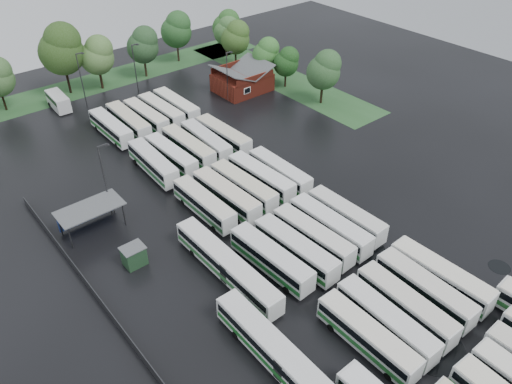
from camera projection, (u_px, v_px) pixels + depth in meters
ground at (307, 260)px, 60.03m from camera, size 160.00×160.00×0.00m
brick_building at (242, 82)px, 97.92m from camera, size 10.07×8.60×5.39m
wash_shed at (89, 210)px, 63.10m from camera, size 8.20×4.20×3.58m
utility_hut at (134, 256)px, 58.73m from camera, size 2.70×2.20×2.62m
grass_strip_north at (91, 84)px, 101.38m from camera, size 80.00×10.00×0.01m
grass_strip_east at (280, 78)px, 104.20m from camera, size 10.00×50.00×0.01m
west_fence at (106, 308)px, 53.20m from camera, size 0.10×50.00×1.20m
bus_r1c0 at (367, 337)px, 48.84m from camera, size 2.51×11.48×3.19m
bus_r1c1 at (386, 321)px, 50.35m from camera, size 2.90×11.78×3.26m
bus_r1c2 at (406, 305)px, 52.02m from camera, size 2.96×11.77×3.25m
bus_r1c3 at (424, 289)px, 53.85m from camera, size 2.82×11.77×3.26m
bus_r1c4 at (440, 276)px, 55.39m from camera, size 2.84×12.00×3.32m
bus_r2c0 at (271, 259)px, 57.64m from camera, size 2.97×11.90×3.29m
bus_r2c1 at (296, 249)px, 58.90m from camera, size 2.97×12.01×3.32m
bus_r2c2 at (313, 236)px, 60.83m from camera, size 2.97×11.71×3.23m
bus_r2c3 at (330, 226)px, 62.31m from camera, size 2.77×12.03×3.34m
bus_r2c4 at (346, 216)px, 64.11m from camera, size 2.65×11.51×3.19m
bus_r3c0 at (204, 204)px, 66.14m from camera, size 2.48×11.41×3.17m
bus_r3c1 at (226, 195)px, 67.55m from camera, size 2.92×12.03×3.33m
bus_r3c2 at (243, 187)px, 69.28m from camera, size 2.98×11.85×3.27m
bus_r3c3 at (261, 177)px, 71.07m from camera, size 2.94×11.95×3.30m
bus_r3c4 at (280, 172)px, 72.37m from camera, size 2.49×11.43×3.18m
bus_r4c0 at (153, 163)px, 74.24m from camera, size 3.01×11.83×3.26m
bus_r4c1 at (171, 155)px, 76.01m from camera, size 2.64×11.42×3.17m
bus_r4c2 at (188, 147)px, 77.91m from camera, size 2.57×11.76×3.27m
bus_r4c3 at (206, 141)px, 79.35m from camera, size 3.01×11.79×3.26m
bus_r4c4 at (223, 136)px, 80.78m from camera, size 2.81×11.91×3.30m
bus_r5c0 at (111, 128)px, 83.06m from camera, size 2.47×11.50×3.20m
bus_r5c1 at (129, 121)px, 84.66m from camera, size 2.77×12.00×3.33m
bus_r5c2 at (146, 116)px, 86.32m from camera, size 2.65×11.48×3.18m
bus_r5c3 at (161, 111)px, 87.92m from camera, size 2.69×11.68×3.24m
bus_r5c4 at (176, 106)px, 89.54m from camera, size 2.53×11.79×3.28m
artic_bus_west_b at (227, 266)px, 56.76m from camera, size 2.48×17.16×3.18m
artic_bus_west_c at (281, 358)px, 46.78m from camera, size 2.73×17.60×3.26m
minibus at (58, 101)px, 91.60m from camera, size 2.78×6.73×2.89m
tree_north_2 at (62, 48)px, 93.01m from camera, size 8.36×8.36×13.84m
tree_north_3 at (98, 55)px, 95.83m from camera, size 6.50×6.50×10.77m
tree_north_4 at (143, 44)px, 100.75m from camera, size 6.38×6.38×10.57m
tree_north_5 at (177, 29)px, 107.56m from camera, size 6.66×6.66×11.03m
tree_north_6 at (227, 25)px, 111.64m from camera, size 6.06×6.05×10.02m
tree_east_0 at (325, 69)px, 90.72m from camera, size 6.22×6.22×10.30m
tree_east_1 at (287, 61)px, 97.47m from camera, size 4.94×4.94×8.18m
tree_east_2 at (267, 53)px, 99.81m from camera, size 5.41×5.41×8.96m
tree_east_3 at (236, 37)px, 105.33m from camera, size 6.07×6.07×10.06m
tree_east_4 at (227, 30)px, 110.75m from camera, size 5.54×5.54×9.17m
lamp_post_ne at (228, 73)px, 92.12m from camera, size 1.46×0.28×9.48m
lamp_post_nw at (105, 176)px, 63.90m from camera, size 1.61×0.31×10.44m
lamp_post_back_w at (82, 77)px, 89.69m from camera, size 1.58×0.31×10.28m
lamp_post_back_e at (135, 67)px, 93.72m from camera, size 1.56×0.30×10.10m
puddle_0 at (433, 349)px, 49.76m from camera, size 6.45×6.45×0.01m
puddle_2 at (258, 268)px, 58.93m from camera, size 7.76×7.76×0.01m
puddle_3 at (369, 249)px, 61.56m from camera, size 4.06×4.06×0.01m
puddle_4 at (499, 267)px, 59.07m from camera, size 2.60×2.60×0.01m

